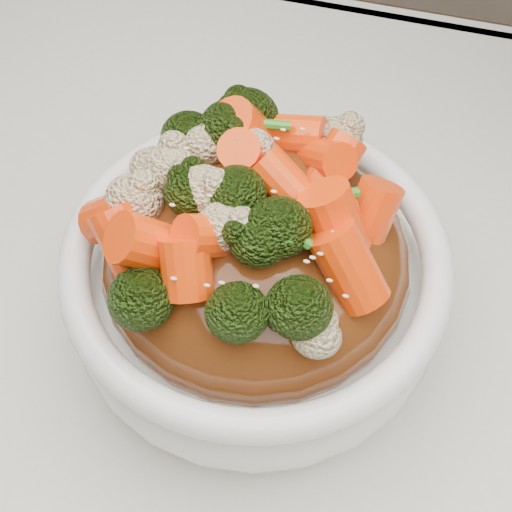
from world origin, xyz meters
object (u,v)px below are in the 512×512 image
(dining_table, at_px, (263,509))
(broccoli, at_px, (256,187))
(bowl, at_px, (256,288))
(carrots, at_px, (256,186))

(dining_table, distance_m, broccoli, 0.52)
(bowl, distance_m, broccoli, 0.10)
(bowl, xyz_separation_m, carrots, (0.00, 0.00, 0.10))
(bowl, xyz_separation_m, broccoli, (0.00, 0.00, 0.10))
(dining_table, bearing_deg, broccoli, 124.60)
(carrots, xyz_separation_m, broccoli, (0.00, 0.00, -0.00))
(dining_table, relative_size, bowl, 5.02)
(broccoli, bearing_deg, carrots, 0.00)
(bowl, height_order, broccoli, broccoli)
(carrots, bearing_deg, bowl, 0.00)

